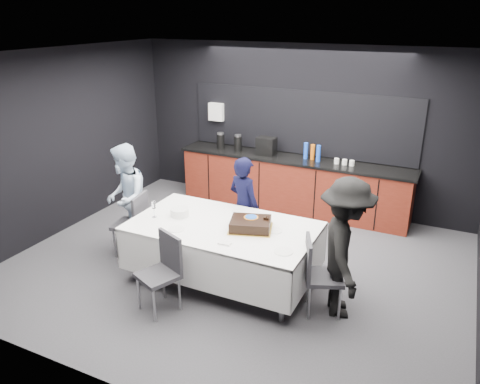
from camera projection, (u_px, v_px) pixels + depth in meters
name	position (u px, v px, depth m)	size (l,w,h in m)	color
ground	(237.00, 265.00, 6.47)	(6.00, 6.00, 0.00)	#424247
room_shell	(237.00, 134.00, 5.79)	(6.04, 5.04, 2.82)	white
kitchenette	(292.00, 179.00, 8.14)	(4.10, 0.64, 2.05)	#57180D
party_table	(223.00, 235.00, 5.90)	(2.32, 1.32, 0.78)	#99999E
cake_assembly	(251.00, 224.00, 5.72)	(0.62, 0.56, 0.17)	gold
plate_stack	(180.00, 212.00, 6.10)	(0.24, 0.24, 0.10)	white
loose_plate_near	(176.00, 229.00, 5.73)	(0.20, 0.20, 0.01)	white
loose_plate_right_a	(275.00, 230.00, 5.70)	(0.20, 0.20, 0.01)	white
loose_plate_right_b	(283.00, 251.00, 5.20)	(0.22, 0.22, 0.01)	white
loose_plate_far	(239.00, 211.00, 6.23)	(0.19, 0.19, 0.01)	white
fork_pile	(225.00, 243.00, 5.37)	(0.15, 0.09, 0.02)	white
champagne_flute	(154.00, 206.00, 6.02)	(0.06, 0.06, 0.22)	white
chair_left	(134.00, 220.00, 6.58)	(0.49, 0.49, 0.92)	#313036
chair_right	(317.00, 271.00, 5.30)	(0.55, 0.55, 0.92)	#313036
chair_near	(163.00, 267.00, 5.37)	(0.55, 0.55, 0.92)	#313036
person_center	(244.00, 207.00, 6.54)	(0.53, 0.35, 1.45)	black
person_left	(126.00, 198.00, 6.69)	(0.76, 0.59, 1.57)	silver
person_right	(345.00, 248.00, 5.19)	(1.06, 0.61, 1.64)	black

